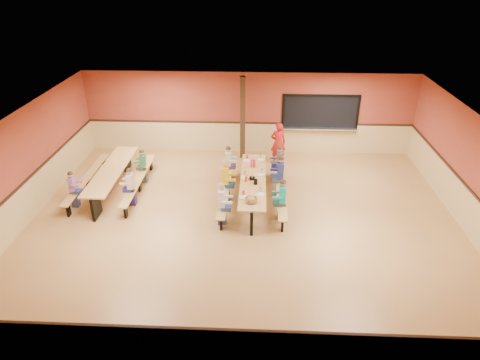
{
  "coord_description": "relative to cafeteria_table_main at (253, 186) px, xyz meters",
  "views": [
    {
      "loc": [
        0.37,
        -10.03,
        6.56
      ],
      "look_at": [
        -0.11,
        0.34,
        1.15
      ],
      "focal_mm": 32.0,
      "sensor_mm": 36.0,
      "label": 1
    }
  ],
  "objects": [
    {
      "name": "structural_post",
      "position": [
        -0.44,
        3.21,
        0.97
      ],
      "size": [
        0.18,
        0.18,
        3.0
      ],
      "primitive_type": "cube",
      "color": "black",
      "rests_on": "ground"
    },
    {
      "name": "chip_bowl",
      "position": [
        -0.03,
        -1.34,
        0.29
      ],
      "size": [
        0.32,
        0.32,
        0.15
      ],
      "primitive_type": null,
      "color": "orange",
      "rests_on": "cafeteria_table_main"
    },
    {
      "name": "condiment_ketchup",
      "position": [
        -0.2,
        -0.16,
        0.3
      ],
      "size": [
        0.06,
        0.06,
        0.17
      ],
      "primitive_type": "cylinder",
      "color": "#B2140F",
      "rests_on": "cafeteria_table_main"
    },
    {
      "name": "place_settings",
      "position": [
        -0.0,
        0.0,
        0.27
      ],
      "size": [
        0.65,
        3.3,
        0.11
      ],
      "primitive_type": null,
      "color": "beige",
      "rests_on": "cafeteria_table_main"
    },
    {
      "name": "seated_child_tan_sec",
      "position": [
        -3.58,
        -0.36,
        0.06
      ],
      "size": [
        0.35,
        0.29,
        1.17
      ],
      "primitive_type": null,
      "color": "#C2B09A",
      "rests_on": "ground"
    },
    {
      "name": "seated_child_purple_sec",
      "position": [
        -5.23,
        -0.55,
        0.04
      ],
      "size": [
        0.33,
        0.27,
        1.13
      ],
      "primitive_type": null,
      "color": "#8A5990",
      "rests_on": "ground"
    },
    {
      "name": "punch_pitcher",
      "position": [
        -0.02,
        0.86,
        0.32
      ],
      "size": [
        0.16,
        0.16,
        0.22
      ],
      "primitive_type": "cylinder",
      "color": "red",
      "rests_on": "cafeteria_table_main"
    },
    {
      "name": "napkin_dispenser",
      "position": [
        0.08,
        -0.28,
        0.28
      ],
      "size": [
        0.1,
        0.14,
        0.13
      ],
      "primitive_type": "cube",
      "color": "black",
      "rests_on": "cafeteria_table_main"
    },
    {
      "name": "seated_child_char_right",
      "position": [
        0.83,
        1.34,
        0.09
      ],
      "size": [
        0.38,
        0.31,
        1.23
      ],
      "primitive_type": null,
      "color": "#44474E",
      "rests_on": "ground"
    },
    {
      "name": "condiment_mustard",
      "position": [
        -0.19,
        0.05,
        0.3
      ],
      "size": [
        0.06,
        0.06,
        0.17
      ],
      "primitive_type": "cylinder",
      "color": "yellow",
      "rests_on": "cafeteria_table_main"
    },
    {
      "name": "room_envelope",
      "position": [
        -0.24,
        -1.19,
        0.16
      ],
      "size": [
        12.04,
        10.04,
        3.02
      ],
      "color": "#983D2C",
      "rests_on": "ground"
    },
    {
      "name": "cafeteria_table_second",
      "position": [
        -4.4,
        0.47,
        0.0
      ],
      "size": [
        1.91,
        3.7,
        0.74
      ],
      "color": "tan",
      "rests_on": "ground"
    },
    {
      "name": "kitchen_pass_through",
      "position": [
        2.36,
        3.77,
        0.96
      ],
      "size": [
        2.78,
        0.28,
        1.38
      ],
      "color": "black",
      "rests_on": "ground"
    },
    {
      "name": "cafeteria_table_main",
      "position": [
        0.0,
        0.0,
        0.0
      ],
      "size": [
        1.91,
        3.7,
        0.74
      ],
      "color": "tan",
      "rests_on": "ground"
    },
    {
      "name": "seated_child_grey_left",
      "position": [
        -0.83,
        1.34,
        0.07
      ],
      "size": [
        0.36,
        0.29,
        1.19
      ],
      "primitive_type": null,
      "color": "silver",
      "rests_on": "ground"
    },
    {
      "name": "seated_child_navy_right",
      "position": [
        0.83,
        0.46,
        0.11
      ],
      "size": [
        0.4,
        0.33,
        1.28
      ],
      "primitive_type": null,
      "color": "navy",
      "rests_on": "ground"
    },
    {
      "name": "seated_child_teal_right",
      "position": [
        0.83,
        -0.96,
        0.09
      ],
      "size": [
        0.38,
        0.31,
        1.22
      ],
      "primitive_type": null,
      "color": "teal",
      "rests_on": "ground"
    },
    {
      "name": "seated_adult_yellow",
      "position": [
        -0.83,
        0.06,
        0.13
      ],
      "size": [
        0.42,
        0.34,
        1.31
      ],
      "primitive_type": null,
      "color": "gold",
      "rests_on": "ground"
    },
    {
      "name": "table_paddle",
      "position": [
        -0.03,
        0.0,
        0.35
      ],
      "size": [
        0.16,
        0.16,
        0.56
      ],
      "color": "black",
      "rests_on": "cafeteria_table_main"
    },
    {
      "name": "standing_woman",
      "position": [
        0.83,
        2.83,
        0.22
      ],
      "size": [
        0.59,
        0.42,
        1.49
      ],
      "primitive_type": "imported",
      "rotation": [
        0.0,
        0.0,
        3.27
      ],
      "color": "#AF1514",
      "rests_on": "ground"
    },
    {
      "name": "seated_child_green_sec",
      "position": [
        -3.58,
        1.11,
        0.04
      ],
      "size": [
        0.33,
        0.27,
        1.13
      ],
      "primitive_type": null,
      "color": "#327845",
      "rests_on": "ground"
    },
    {
      "name": "seated_child_white_left",
      "position": [
        -0.83,
        -1.27,
        0.1
      ],
      "size": [
        0.39,
        0.32,
        1.24
      ],
      "primitive_type": null,
      "color": "silver",
      "rests_on": "ground"
    },
    {
      "name": "ground",
      "position": [
        -0.24,
        -1.19,
        -0.53
      ],
      "size": [
        12.0,
        12.0,
        0.0
      ],
      "primitive_type": "plane",
      "color": "#9E6F3C",
      "rests_on": "ground"
    }
  ]
}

